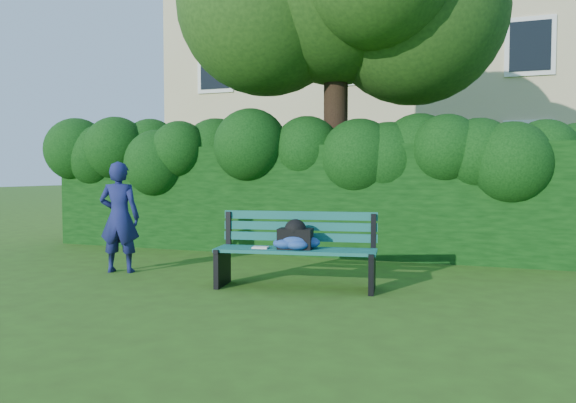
% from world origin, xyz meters
% --- Properties ---
extents(ground, '(80.00, 80.00, 0.00)m').
position_xyz_m(ground, '(0.00, 0.00, 0.00)').
color(ground, '#324E18').
rests_on(ground, ground).
extents(apartment_building, '(16.00, 8.08, 12.00)m').
position_xyz_m(apartment_building, '(-0.00, 13.99, 6.00)').
color(apartment_building, '#C3B483').
rests_on(apartment_building, ground).
extents(hedge, '(10.00, 1.00, 1.80)m').
position_xyz_m(hedge, '(0.00, 2.20, 0.90)').
color(hedge, black).
rests_on(hedge, ground).
extents(park_bench, '(1.94, 0.84, 0.89)m').
position_xyz_m(park_bench, '(0.55, -0.65, 0.50)').
color(park_bench, '#11554B').
rests_on(park_bench, ground).
extents(man_reading, '(0.63, 0.49, 1.51)m').
position_xyz_m(man_reading, '(-2.04, -0.49, 0.75)').
color(man_reading, navy).
rests_on(man_reading, ground).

